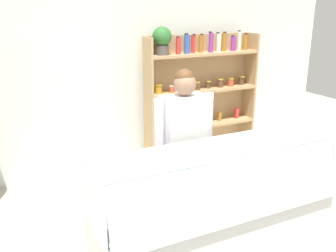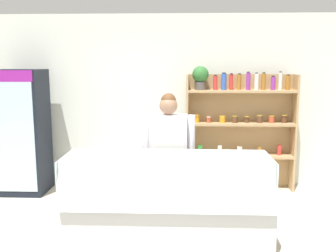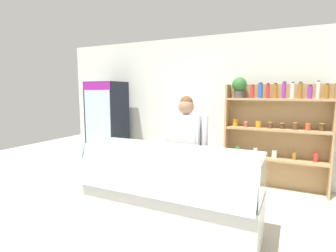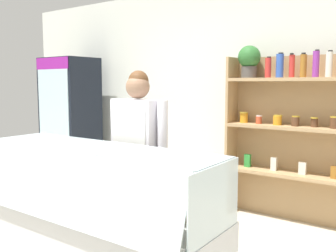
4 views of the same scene
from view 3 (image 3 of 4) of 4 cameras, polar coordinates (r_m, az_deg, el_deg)
ground_plane at (r=3.42m, az=-2.43°, el=-21.54°), size 12.00×12.00×0.00m
back_wall at (r=5.17m, az=9.83°, el=4.02°), size 6.80×0.10×2.70m
drinks_fridge at (r=5.70m, az=-13.07°, el=-0.01°), size 0.72×0.61×1.86m
shelving_unit at (r=4.73m, az=21.75°, el=-0.14°), size 1.65×0.29×1.90m
deli_display_case at (r=3.27m, az=-0.01°, el=-16.72°), size 2.12×0.73×1.01m
shop_clerk at (r=3.56m, az=3.86°, el=-4.08°), size 0.62×0.25×1.60m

